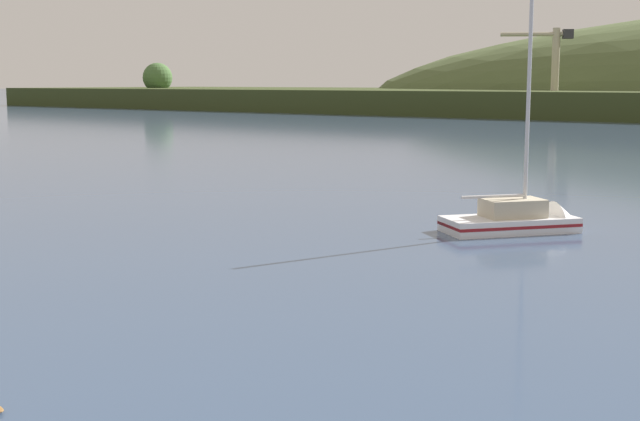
# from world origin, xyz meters

# --- Properties ---
(dockside_crane) EXTENTS (12.77, 7.99, 16.97)m
(dockside_crane) POSITION_xyz_m (-42.32, 182.00, 8.23)
(dockside_crane) COLOR #4C4C51
(dockside_crane) RESTS_ON ground
(sailboat_far_left) EXTENTS (6.13, 6.64, 11.49)m
(sailboat_far_left) POSITION_xyz_m (3.77, 52.04, 0.30)
(sailboat_far_left) COLOR white
(sailboat_far_left) RESTS_ON ground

